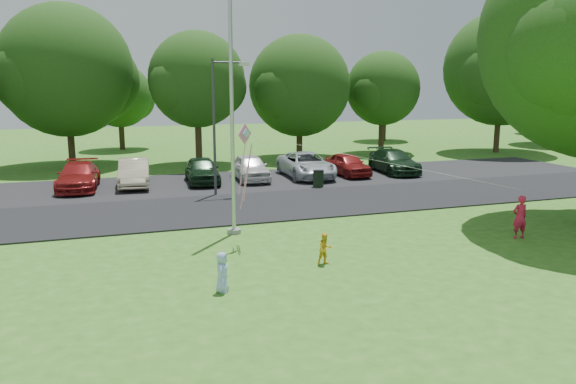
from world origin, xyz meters
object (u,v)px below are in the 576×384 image
object	(u,v)px
flagpole	(232,118)
street_lamp	(219,115)
child_yellow	(325,249)
woman	(520,217)
child_blue	(222,272)
trash_can	(318,179)
kite	(253,148)

from	to	relation	value
flagpole	street_lamp	distance (m)	7.21
child_yellow	woman	bearing A→B (deg)	-1.09
street_lamp	woman	distance (m)	14.11
child_yellow	child_blue	world-z (taller)	child_blue
trash_can	street_lamp	bearing A→B (deg)	-176.59
trash_can	kite	xyz separation A→B (m)	(-5.99, -9.03, 2.81)
child_blue	child_yellow	bearing A→B (deg)	-46.42
street_lamp	trash_can	bearing A→B (deg)	2.47
child_yellow	child_blue	bearing A→B (deg)	-164.83
trash_can	woman	xyz separation A→B (m)	(3.00, -11.33, 0.30)
woman	child_blue	xyz separation A→B (m)	(-10.95, -1.71, -0.23)
woman	kite	world-z (taller)	kite
child_yellow	child_blue	xyz separation A→B (m)	(-3.40, -1.23, 0.05)
woman	child_blue	world-z (taller)	woman
child_yellow	street_lamp	bearing A→B (deg)	88.67
woman	street_lamp	bearing A→B (deg)	-48.60
flagpole	kite	xyz separation A→B (m)	(0.30, -1.59, -0.89)
street_lamp	child_blue	size ratio (longest dim) A/B	6.05
street_lamp	kite	xyz separation A→B (m)	(-0.76, -8.72, -0.62)
trash_can	child_blue	world-z (taller)	child_blue
woman	flagpole	bearing A→B (deg)	-18.08
woman	kite	distance (m)	9.61
child_blue	trash_can	bearing A→B (deg)	-7.69
trash_can	woman	bearing A→B (deg)	-75.18
street_lamp	flagpole	bearing A→B (deg)	-99.39
flagpole	woman	bearing A→B (deg)	-22.73
flagpole	child_blue	size ratio (longest dim) A/B	9.32
street_lamp	woman	size ratio (longest dim) A/B	4.25
child_yellow	kite	distance (m)	4.20
flagpole	street_lamp	bearing A→B (deg)	81.55
trash_can	child_blue	xyz separation A→B (m)	(-7.95, -13.04, 0.07)
flagpole	child_blue	world-z (taller)	flagpole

